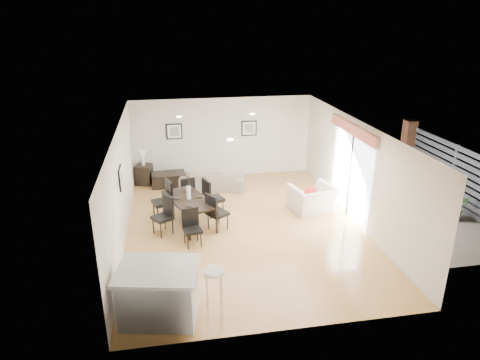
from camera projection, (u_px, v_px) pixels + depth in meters
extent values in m
plane|color=tan|center=(244.00, 227.00, 11.20)|extent=(8.00, 8.00, 0.00)
cube|color=silver|center=(223.00, 138.00, 14.40)|extent=(6.00, 0.04, 2.70)
cube|color=silver|center=(289.00, 264.00, 7.03)|extent=(6.00, 0.04, 2.70)
cube|color=silver|center=(121.00, 187.00, 10.23)|extent=(0.04, 8.00, 2.70)
cube|color=silver|center=(357.00, 172.00, 11.20)|extent=(0.04, 8.00, 2.70)
cube|color=white|center=(245.00, 126.00, 10.24)|extent=(6.00, 8.00, 0.02)
imported|color=gray|center=(212.00, 179.00, 13.66)|extent=(2.17, 1.24, 0.60)
imported|color=white|center=(312.00, 199.00, 12.02)|extent=(1.33, 1.21, 0.74)
imported|color=#3C5F28|center=(455.00, 207.00, 11.52)|extent=(0.73, 0.66, 0.72)
imported|color=#3C5F28|center=(410.00, 185.00, 13.13)|extent=(0.44, 0.44, 0.64)
cube|color=black|center=(189.00, 200.00, 11.14)|extent=(1.44, 1.94, 0.06)
cylinder|color=black|center=(189.00, 228.00, 10.43)|extent=(0.07, 0.07, 0.67)
cylinder|color=black|center=(164.00, 205.00, 11.74)|extent=(0.07, 0.07, 0.67)
cylinder|color=black|center=(217.00, 221.00, 10.80)|extent=(0.07, 0.07, 0.67)
cylinder|color=black|center=(190.00, 199.00, 12.10)|extent=(0.07, 0.07, 0.67)
cube|color=black|center=(162.00, 218.00, 10.71)|extent=(0.62, 0.62, 0.08)
cube|color=black|center=(168.00, 205.00, 10.73)|extent=(0.29, 0.41, 0.53)
cylinder|color=black|center=(153.00, 226.00, 10.81)|extent=(0.03, 0.03, 0.41)
cylinder|color=black|center=(165.00, 222.00, 11.03)|extent=(0.03, 0.03, 0.41)
cylinder|color=black|center=(161.00, 231.00, 10.57)|extent=(0.03, 0.03, 0.41)
cylinder|color=black|center=(173.00, 227.00, 10.79)|extent=(0.03, 0.03, 0.41)
cube|color=black|center=(162.00, 202.00, 11.50)|extent=(0.61, 0.61, 0.08)
cube|color=black|center=(169.00, 191.00, 11.48)|extent=(0.21, 0.48, 0.58)
cylinder|color=black|center=(154.00, 210.00, 11.67)|extent=(0.04, 0.04, 0.44)
cylinder|color=black|center=(167.00, 207.00, 11.83)|extent=(0.04, 0.04, 0.44)
cylinder|color=black|center=(158.00, 215.00, 11.36)|extent=(0.04, 0.04, 0.44)
cylinder|color=black|center=(172.00, 213.00, 11.52)|extent=(0.04, 0.04, 0.44)
cube|color=black|center=(218.00, 213.00, 10.94)|extent=(0.62, 0.62, 0.08)
cube|color=black|center=(211.00, 205.00, 10.71)|extent=(0.29, 0.42, 0.54)
cylinder|color=black|center=(228.00, 222.00, 11.01)|extent=(0.04, 0.04, 0.41)
cylinder|color=black|center=(217.00, 226.00, 10.79)|extent=(0.04, 0.04, 0.41)
cylinder|color=black|center=(219.00, 218.00, 11.26)|extent=(0.04, 0.04, 0.41)
cylinder|color=black|center=(208.00, 222.00, 11.04)|extent=(0.04, 0.04, 0.41)
cube|color=black|center=(214.00, 199.00, 11.73)|extent=(0.62, 0.62, 0.08)
cube|color=black|center=(206.00, 190.00, 11.52)|extent=(0.22, 0.48, 0.58)
cylinder|color=black|center=(223.00, 209.00, 11.76)|extent=(0.04, 0.04, 0.44)
cylinder|color=black|center=(211.00, 212.00, 11.58)|extent=(0.04, 0.04, 0.44)
cylinder|color=black|center=(217.00, 204.00, 12.06)|extent=(0.04, 0.04, 0.44)
cylinder|color=black|center=(205.00, 207.00, 11.89)|extent=(0.04, 0.04, 0.44)
cube|color=black|center=(192.00, 230.00, 10.17)|extent=(0.48, 0.48, 0.07)
cube|color=black|center=(190.00, 217.00, 10.23)|extent=(0.41, 0.13, 0.49)
cylinder|color=black|center=(188.00, 243.00, 10.05)|extent=(0.03, 0.03, 0.37)
cylinder|color=black|center=(185.00, 236.00, 10.33)|extent=(0.03, 0.03, 0.37)
cylinder|color=black|center=(201.00, 240.00, 10.16)|extent=(0.03, 0.03, 0.37)
cylinder|color=black|center=(198.00, 234.00, 10.44)|extent=(0.03, 0.03, 0.37)
cube|color=black|center=(187.00, 193.00, 12.31)|extent=(0.49, 0.49, 0.07)
cube|color=black|center=(188.00, 187.00, 12.06)|extent=(0.42, 0.14, 0.50)
cylinder|color=black|center=(191.00, 197.00, 12.59)|extent=(0.03, 0.03, 0.38)
cylinder|color=black|center=(194.00, 201.00, 12.30)|extent=(0.03, 0.03, 0.38)
cylinder|color=black|center=(180.00, 199.00, 12.48)|extent=(0.03, 0.03, 0.38)
cylinder|color=black|center=(183.00, 203.00, 12.19)|extent=(0.03, 0.03, 0.38)
cylinder|color=white|center=(189.00, 193.00, 11.07)|extent=(0.12, 0.12, 0.34)
cylinder|color=black|center=(200.00, 198.00, 11.17)|extent=(0.33, 0.33, 0.01)
cylinder|color=black|center=(200.00, 197.00, 11.16)|extent=(0.18, 0.18, 0.05)
cylinder|color=black|center=(188.00, 191.00, 11.62)|extent=(0.33, 0.33, 0.01)
cylinder|color=black|center=(187.00, 190.00, 11.61)|extent=(0.18, 0.18, 0.05)
cylinder|color=black|center=(177.00, 199.00, 11.08)|extent=(0.33, 0.33, 0.01)
cylinder|color=black|center=(177.00, 198.00, 11.07)|extent=(0.18, 0.18, 0.05)
cylinder|color=black|center=(190.00, 207.00, 10.63)|extent=(0.33, 0.33, 0.01)
cylinder|color=black|center=(190.00, 206.00, 10.62)|extent=(0.18, 0.18, 0.05)
cube|color=black|center=(169.00, 179.00, 13.90)|extent=(1.11, 0.71, 0.43)
cube|color=black|center=(144.00, 174.00, 14.01)|extent=(0.60, 0.60, 0.65)
cylinder|color=white|center=(143.00, 162.00, 13.86)|extent=(0.12, 0.12, 0.21)
cone|color=silver|center=(143.00, 155.00, 13.77)|extent=(0.26, 0.26, 0.28)
cube|color=#A51A15|center=(310.00, 194.00, 11.83)|extent=(0.33, 0.15, 0.31)
cube|color=silver|center=(159.00, 294.00, 7.70)|extent=(1.50, 1.24, 0.94)
cube|color=#B3B3B5|center=(157.00, 270.00, 7.53)|extent=(1.63, 1.37, 0.07)
cylinder|color=silver|center=(214.00, 272.00, 7.74)|extent=(0.40, 0.40, 0.06)
cylinder|color=silver|center=(220.00, 286.00, 8.03)|extent=(0.03, 0.03, 0.84)
cylinder|color=silver|center=(206.00, 288.00, 7.98)|extent=(0.03, 0.03, 0.84)
cylinder|color=silver|center=(208.00, 296.00, 7.74)|extent=(0.03, 0.03, 0.84)
cylinder|color=silver|center=(222.00, 295.00, 7.78)|extent=(0.03, 0.03, 0.84)
cube|color=black|center=(174.00, 131.00, 14.00)|extent=(0.52, 0.03, 0.52)
cube|color=white|center=(174.00, 131.00, 14.00)|extent=(0.44, 0.04, 0.44)
cube|color=#63635D|center=(174.00, 131.00, 14.00)|extent=(0.30, 0.04, 0.30)
cube|color=black|center=(249.00, 128.00, 14.41)|extent=(0.52, 0.03, 0.52)
cube|color=white|center=(249.00, 128.00, 14.41)|extent=(0.44, 0.04, 0.44)
cube|color=#63635D|center=(249.00, 128.00, 14.41)|extent=(0.30, 0.04, 0.30)
cube|color=black|center=(121.00, 178.00, 9.94)|extent=(0.03, 0.52, 0.52)
cube|color=white|center=(121.00, 178.00, 9.94)|extent=(0.04, 0.44, 0.44)
cube|color=#63635D|center=(121.00, 178.00, 9.94)|extent=(0.04, 0.30, 0.30)
cube|color=white|center=(350.00, 176.00, 11.56)|extent=(0.02, 2.40, 2.25)
cube|color=black|center=(350.00, 176.00, 11.55)|extent=(0.03, 0.05, 2.25)
cube|color=black|center=(354.00, 135.00, 11.15)|extent=(0.03, 2.50, 0.05)
cube|color=maroon|center=(353.00, 129.00, 11.08)|extent=(0.10, 2.70, 0.28)
plane|color=gray|center=(413.00, 209.00, 12.28)|extent=(6.00, 6.00, 0.00)
cube|color=#28282B|center=(456.00, 177.00, 12.16)|extent=(0.08, 5.50, 1.80)
cube|color=brown|center=(407.00, 150.00, 14.31)|extent=(0.35, 0.35, 2.00)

